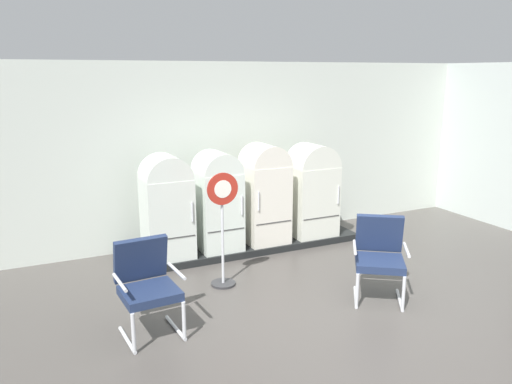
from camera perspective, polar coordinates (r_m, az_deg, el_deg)
ground at (r=5.61m, az=11.37°, el=-15.91°), size 12.00×10.00×0.05m
back_wall at (r=8.21m, az=-3.47°, el=4.60°), size 11.76×0.12×2.86m
side_wall_right at (r=10.03m, az=25.01°, el=4.84°), size 0.16×2.20×2.86m
display_plinth at (r=7.98m, az=-1.62°, el=-5.96°), size 3.78×0.95×0.10m
refrigerator_0 at (r=7.23m, az=-10.05°, el=-1.33°), size 0.66×0.63×1.48m
refrigerator_1 at (r=7.48m, az=-4.35°, el=-0.66°), size 0.61×0.67×1.47m
refrigerator_2 at (r=7.77m, az=0.98°, el=0.15°), size 0.64×0.67×1.53m
refrigerator_3 at (r=8.17m, az=6.35°, el=0.48°), size 0.71×0.64×1.48m
armchair_left at (r=5.46m, az=-12.26°, el=-9.88°), size 0.67×0.68×1.01m
armchair_right at (r=6.31m, az=13.77°, el=-6.71°), size 0.83×0.85×1.01m
sign_stand at (r=6.43m, az=-3.77°, el=-4.82°), size 0.41×0.32×1.49m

